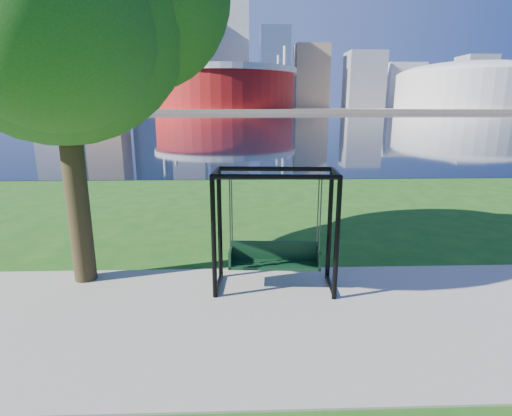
{
  "coord_description": "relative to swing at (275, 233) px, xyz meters",
  "views": [
    {
      "loc": [
        -0.1,
        -6.22,
        3.29
      ],
      "look_at": [
        0.12,
        0.0,
        1.71
      ],
      "focal_mm": 28.0,
      "sensor_mm": 36.0,
      "label": 1
    }
  ],
  "objects": [
    {
      "name": "ground",
      "position": [
        -0.48,
        -0.63,
        -1.08
      ],
      "size": [
        900.0,
        900.0,
        0.0
      ],
      "primitive_type": "plane",
      "color": "#1E5114",
      "rests_on": "ground"
    },
    {
      "name": "path",
      "position": [
        -0.48,
        -1.13,
        -1.06
      ],
      "size": [
        120.0,
        4.0,
        0.03
      ],
      "primitive_type": "cube",
      "color": "#9E937F",
      "rests_on": "ground"
    },
    {
      "name": "river",
      "position": [
        -0.48,
        101.37,
        -1.07
      ],
      "size": [
        900.0,
        180.0,
        0.02
      ],
      "primitive_type": "cube",
      "color": "black",
      "rests_on": "ground"
    },
    {
      "name": "far_bank",
      "position": [
        -0.48,
        305.37,
        -0.08
      ],
      "size": [
        900.0,
        228.0,
        2.0
      ],
      "primitive_type": "cube",
      "color": "#937F60",
      "rests_on": "ground"
    },
    {
      "name": "stadium",
      "position": [
        -10.48,
        234.37,
        13.15
      ],
      "size": [
        83.0,
        83.0,
        32.0
      ],
      "color": "maroon",
      "rests_on": "far_bank"
    },
    {
      "name": "arena",
      "position": [
        134.52,
        234.37,
        14.8
      ],
      "size": [
        84.0,
        84.0,
        26.56
      ],
      "color": "beige",
      "rests_on": "far_bank"
    },
    {
      "name": "skyline",
      "position": [
        -4.74,
        318.77,
        34.81
      ],
      "size": [
        392.0,
        66.0,
        96.5
      ],
      "color": "gray",
      "rests_on": "far_bank"
    },
    {
      "name": "swing",
      "position": [
        0.0,
        0.0,
        0.0
      ],
      "size": [
        2.23,
        1.08,
        2.23
      ],
      "rotation": [
        0.0,
        0.0,
        -0.07
      ],
      "color": "black",
      "rests_on": "ground"
    },
    {
      "name": "park_tree",
      "position": [
        -3.69,
        0.53,
        3.91
      ],
      "size": [
        5.78,
        5.22,
        7.18
      ],
      "color": "#2E2514",
      "rests_on": "ground"
    }
  ]
}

